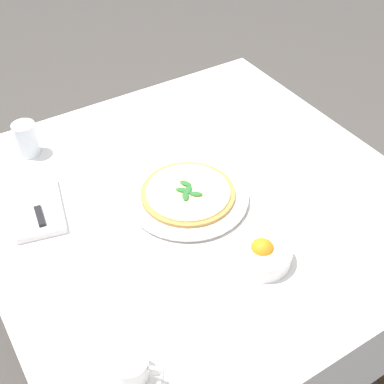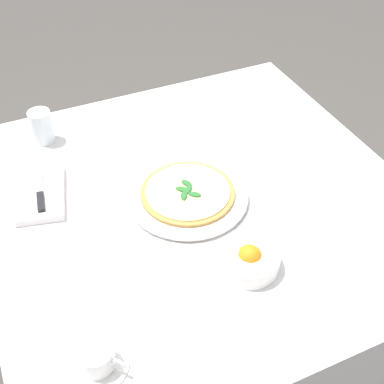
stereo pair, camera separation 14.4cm
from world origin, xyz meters
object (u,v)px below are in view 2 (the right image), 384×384
(pizza, at_px, (187,192))
(citrus_bowl, at_px, (249,259))
(napkin_folded, at_px, (41,194))
(coffee_cup_left_edge, at_px, (97,359))
(pizza_plate, at_px, (187,196))
(water_glass_back_corner, at_px, (42,128))
(dinner_knife, at_px, (40,190))

(pizza, height_order, citrus_bowl, citrus_bowl)
(napkin_folded, bearing_deg, coffee_cup_left_edge, -166.59)
(pizza_plate, bearing_deg, citrus_bowl, -172.32)
(water_glass_back_corner, distance_m, citrus_bowl, 0.80)
(citrus_bowl, bearing_deg, water_glass_back_corner, 25.59)
(pizza, height_order, dinner_knife, pizza)
(citrus_bowl, bearing_deg, napkin_folded, 41.95)
(pizza_plate, distance_m, dinner_knife, 0.41)
(coffee_cup_left_edge, xyz_separation_m, water_glass_back_corner, (0.83, -0.07, 0.02))
(water_glass_back_corner, height_order, citrus_bowl, water_glass_back_corner)
(pizza, height_order, napkin_folded, pizza)
(coffee_cup_left_edge, distance_m, citrus_bowl, 0.43)
(coffee_cup_left_edge, relative_size, water_glass_back_corner, 1.22)
(coffee_cup_left_edge, bearing_deg, napkin_folded, -0.06)
(water_glass_back_corner, bearing_deg, napkin_folded, 165.77)
(napkin_folded, relative_size, dinner_knife, 1.25)
(pizza, distance_m, dinner_knife, 0.41)
(pizza_plate, xyz_separation_m, dinner_knife, (0.18, 0.37, 0.01))
(napkin_folded, bearing_deg, water_glass_back_corner, -0.76)
(dinner_knife, bearing_deg, pizza_plate, -106.58)
(water_glass_back_corner, bearing_deg, pizza_plate, -144.90)
(napkin_folded, bearing_deg, pizza, -101.52)
(water_glass_back_corner, distance_m, dinner_knife, 0.27)
(water_glass_back_corner, distance_m, napkin_folded, 0.27)
(water_glass_back_corner, xyz_separation_m, napkin_folded, (-0.26, 0.07, -0.04))
(pizza, distance_m, citrus_bowl, 0.29)
(pizza_plate, relative_size, coffee_cup_left_edge, 2.60)
(pizza_plate, height_order, dinner_knife, dinner_knife)
(napkin_folded, xyz_separation_m, dinner_knife, (0.00, -0.00, 0.01))
(pizza, relative_size, citrus_bowl, 1.75)
(dinner_knife, bearing_deg, pizza, -106.59)
(coffee_cup_left_edge, height_order, dinner_knife, coffee_cup_left_edge)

